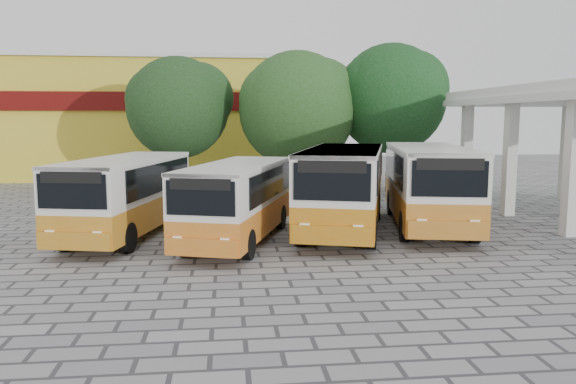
{
  "coord_description": "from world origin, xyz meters",
  "views": [
    {
      "loc": [
        -4.05,
        -16.28,
        4.08
      ],
      "look_at": [
        -1.88,
        3.34,
        1.5
      ],
      "focal_mm": 35.0,
      "sensor_mm": 36.0,
      "label": 1
    }
  ],
  "objects": [
    {
      "name": "ground",
      "position": [
        0.0,
        0.0,
        0.0
      ],
      "size": [
        90.0,
        90.0,
        0.0
      ],
      "primitive_type": "plane",
      "color": "slate",
      "rests_on": "ground"
    },
    {
      "name": "shophouse_block",
      "position": [
        -11.0,
        25.99,
        4.16
      ],
      "size": [
        20.4,
        10.4,
        8.3
      ],
      "color": "gold",
      "rests_on": "ground"
    },
    {
      "name": "bus_far_left",
      "position": [
        -7.53,
        3.56,
        1.58
      ],
      "size": [
        3.92,
        7.98,
        2.74
      ],
      "rotation": [
        0.0,
        0.0,
        -0.22
      ],
      "color": "#BF7819",
      "rests_on": "ground"
    },
    {
      "name": "bus_centre_left",
      "position": [
        -3.69,
        2.24,
        1.51
      ],
      "size": [
        4.23,
        7.7,
        2.61
      ],
      "rotation": [
        0.0,
        0.0,
        -0.3
      ],
      "color": "orange",
      "rests_on": "ground"
    },
    {
      "name": "bus_centre_right",
      "position": [
        0.17,
        3.54,
        1.75
      ],
      "size": [
        4.85,
        8.9,
        3.03
      ],
      "rotation": [
        0.0,
        0.0,
        -0.29
      ],
      "color": "#BE7211",
      "rests_on": "ground"
    },
    {
      "name": "bus_far_right",
      "position": [
        3.51,
        3.98,
        1.76
      ],
      "size": [
        4.26,
        8.85,
        3.04
      ],
      "rotation": [
        0.0,
        0.0,
        -0.21
      ],
      "color": "#BB711F",
      "rests_on": "ground"
    },
    {
      "name": "tree_left",
      "position": [
        -6.6,
        15.5,
        4.88
      ],
      "size": [
        5.89,
        5.61,
        7.49
      ],
      "color": "black",
      "rests_on": "ground"
    },
    {
      "name": "tree_middle",
      "position": [
        -0.07,
        14.4,
        4.79
      ],
      "size": [
        6.68,
        6.36,
        7.75
      ],
      "color": "black",
      "rests_on": "ground"
    },
    {
      "name": "tree_right",
      "position": [
        5.15,
        14.38,
        5.38
      ],
      "size": [
        6.36,
        6.06,
        8.21
      ],
      "color": "#442610",
      "rests_on": "ground"
    }
  ]
}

